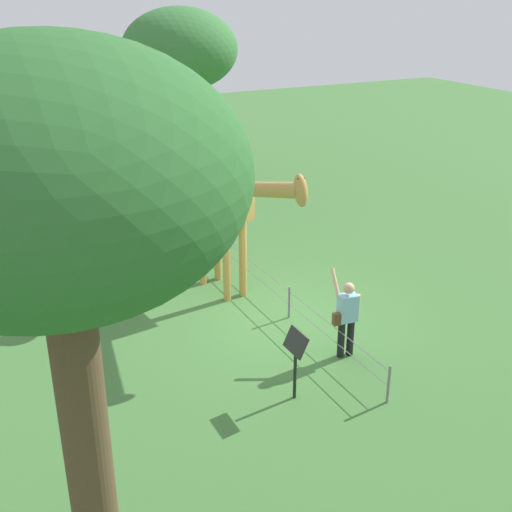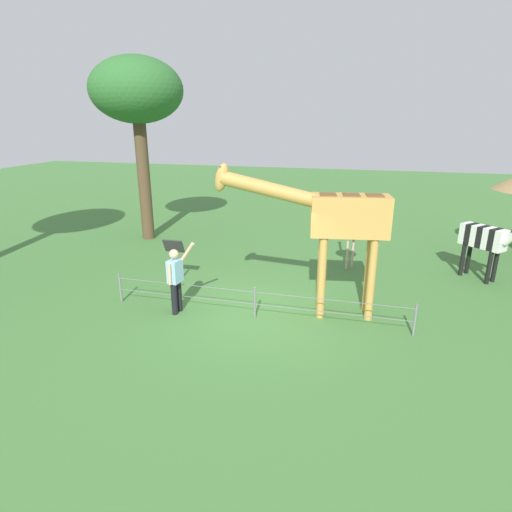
{
  "view_description": "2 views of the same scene",
  "coord_description": "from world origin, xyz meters",
  "views": [
    {
      "loc": [
        10.85,
        -6.07,
        6.75
      ],
      "look_at": [
        -0.74,
        -0.22,
        1.27
      ],
      "focal_mm": 45.12,
      "sensor_mm": 36.0,
      "label": 1
    },
    {
      "loc": [
        -2.26,
        8.76,
        4.45
      ],
      "look_at": [
        -0.02,
        0.17,
        1.5
      ],
      "focal_mm": 29.39,
      "sensor_mm": 36.0,
      "label": 2
    }
  ],
  "objects": [
    {
      "name": "tree_west",
      "position": [
        -10.6,
        1.86,
        4.73
      ],
      "size": [
        3.93,
        3.93,
        6.14
      ],
      "color": "brown",
      "rests_on": "ground_plane"
    },
    {
      "name": "info_sign",
      "position": [
        2.64,
        -1.17,
        0.95
      ],
      "size": [
        0.56,
        0.21,
        1.32
      ],
      "color": "black",
      "rests_on": "ground_plane"
    },
    {
      "name": "ostrich",
      "position": [
        -1.96,
        -3.75,
        1.18
      ],
      "size": [
        0.7,
        0.56,
        2.25
      ],
      "color": "#CC9E93",
      "rests_on": "ground_plane"
    },
    {
      "name": "shade_hut_far",
      "position": [
        -9.74,
        -2.74,
        2.63
      ],
      "size": [
        2.48,
        2.48,
        3.06
      ],
      "color": "brown",
      "rests_on": "ground_plane"
    },
    {
      "name": "wire_fence",
      "position": [
        0.0,
        0.21,
        0.4
      ],
      "size": [
        7.05,
        0.05,
        0.75
      ],
      "color": "slate",
      "rests_on": "ground_plane"
    },
    {
      "name": "zebra",
      "position": [
        -5.63,
        -3.78,
        1.16
      ],
      "size": [
        1.51,
        1.47,
        1.66
      ],
      "color": "black",
      "rests_on": "ground_plane"
    },
    {
      "name": "visitor",
      "position": [
        1.86,
        0.42,
        0.9
      ],
      "size": [
        0.62,
        0.59,
        1.75
      ],
      "color": "black",
      "rests_on": "ground_plane"
    },
    {
      "name": "giraffe",
      "position": [
        -1.65,
        -0.45,
        2.27
      ],
      "size": [
        3.93,
        1.06,
        3.52
      ],
      "color": "#C69347",
      "rests_on": "ground_plane"
    },
    {
      "name": "ground_plane",
      "position": [
        0.0,
        0.0,
        0.0
      ],
      "size": [
        60.0,
        60.0,
        0.0
      ],
      "primitive_type": "plane",
      "color": "#427538"
    },
    {
      "name": "tree_east",
      "position": [
        5.7,
        -5.28,
        5.23
      ],
      "size": [
        3.23,
        3.23,
        6.48
      ],
      "color": "brown",
      "rests_on": "ground_plane"
    }
  ]
}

